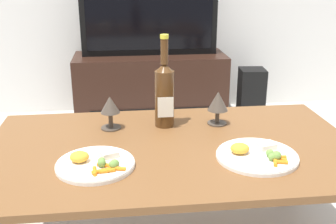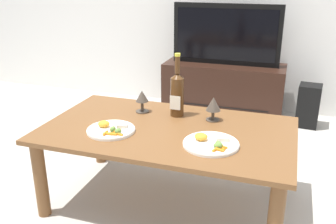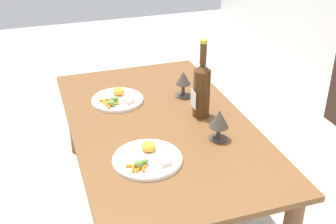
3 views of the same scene
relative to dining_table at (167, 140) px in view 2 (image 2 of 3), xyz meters
name	(u,v)px [view 2 (image 2 of 3)]	position (x,y,z in m)	size (l,w,h in m)	color
ground_plane	(168,201)	(0.00, 0.00, -0.40)	(6.40, 6.40, 0.00)	#B7B2A8
dining_table	(167,140)	(0.00, 0.00, 0.00)	(1.34, 0.79, 0.47)	brown
tv_stand	(223,90)	(0.03, 1.52, -0.15)	(1.07, 0.41, 0.48)	black
tv_screen	(226,35)	(0.03, 1.52, 0.35)	(0.95, 0.05, 0.53)	black
floor_speaker	(308,106)	(0.78, 1.48, -0.21)	(0.18, 0.18, 0.37)	black
wine_bottle	(177,92)	(-0.01, 0.20, 0.21)	(0.08, 0.08, 0.37)	#4C2D14
goblet_left	(142,98)	(-0.22, 0.19, 0.16)	(0.08, 0.08, 0.13)	#473D33
goblet_right	(213,105)	(0.21, 0.19, 0.16)	(0.08, 0.08, 0.14)	#473D33
dinner_plate_left	(111,129)	(-0.27, -0.14, 0.08)	(0.26, 0.26, 0.05)	white
dinner_plate_right	(211,143)	(0.27, -0.14, 0.08)	(0.28, 0.28, 0.05)	white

